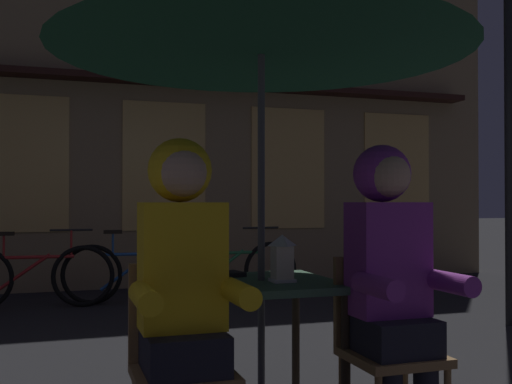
% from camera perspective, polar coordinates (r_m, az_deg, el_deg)
% --- Properties ---
extents(cafe_table, '(0.72, 0.72, 0.74)m').
position_cam_1_polar(cafe_table, '(3.04, 0.51, -10.27)').
color(cafe_table, '#42664C').
rests_on(cafe_table, ground_plane).
extents(patio_umbrella, '(2.10, 2.10, 2.31)m').
position_cam_1_polar(patio_umbrella, '(3.14, 0.50, 16.23)').
color(patio_umbrella, '#4C4C51').
rests_on(patio_umbrella, ground_plane).
extents(lantern, '(0.11, 0.11, 0.23)m').
position_cam_1_polar(lantern, '(2.96, 2.49, -6.18)').
color(lantern, white).
rests_on(lantern, cafe_table).
extents(chair_left, '(0.40, 0.40, 0.87)m').
position_cam_1_polar(chair_left, '(2.60, -7.19, -15.23)').
color(chair_left, olive).
rests_on(chair_left, ground_plane).
extents(chair_right, '(0.40, 0.40, 0.87)m').
position_cam_1_polar(chair_right, '(2.94, 12.09, -13.55)').
color(chair_right, olive).
rests_on(chair_right, ground_plane).
extents(person_left_hooded, '(0.45, 0.56, 1.40)m').
position_cam_1_polar(person_left_hooded, '(2.48, -6.92, -7.54)').
color(person_left_hooded, black).
rests_on(person_left_hooded, ground_plane).
extents(person_right_hooded, '(0.45, 0.56, 1.40)m').
position_cam_1_polar(person_right_hooded, '(2.83, 12.65, -6.70)').
color(person_right_hooded, black).
rests_on(person_right_hooded, ground_plane).
extents(shopfront_building, '(10.00, 0.93, 6.20)m').
position_cam_1_polar(shopfront_building, '(8.57, -8.98, 12.33)').
color(shopfront_building, '#937A56').
rests_on(shopfront_building, ground_plane).
extents(street_lamp, '(0.32, 0.32, 3.88)m').
position_cam_1_polar(street_lamp, '(6.20, 22.91, 13.97)').
color(street_lamp, black).
rests_on(street_lamp, ground_plane).
extents(bicycle_second, '(1.68, 0.15, 0.84)m').
position_cam_1_polar(bicycle_second, '(6.80, -20.45, -7.47)').
color(bicycle_second, black).
rests_on(bicycle_second, ground_plane).
extents(bicycle_third, '(1.68, 0.22, 0.84)m').
position_cam_1_polar(bicycle_third, '(6.87, -11.06, -7.43)').
color(bicycle_third, black).
rests_on(bicycle_third, ground_plane).
extents(bicycle_fourth, '(1.68, 0.16, 0.84)m').
position_cam_1_polar(bicycle_fourth, '(6.89, -2.58, -7.43)').
color(bicycle_fourth, black).
rests_on(bicycle_fourth, ground_plane).
extents(book, '(0.23, 0.18, 0.02)m').
position_cam_1_polar(book, '(3.17, -3.11, -7.81)').
color(book, black).
rests_on(book, cafe_table).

